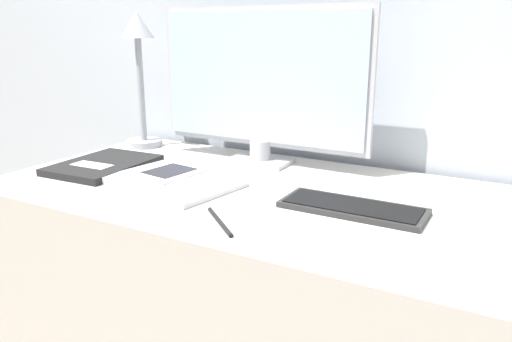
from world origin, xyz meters
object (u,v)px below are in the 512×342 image
Objects in this scene: desk_lamp at (139,59)px; notebook at (104,165)px; keyboard at (353,208)px; ereader at (169,172)px; pen at (220,222)px; laptop at (173,181)px; monitor at (261,84)px.

notebook is at bearing -71.91° from desk_lamp.
ereader reaches higher than keyboard.
keyboard reaches higher than pen.
laptop is 0.26m from notebook.
desk_lamp is at bearing 179.60° from monitor.
laptop is at bearing -175.04° from keyboard.
desk_lamp is at bearing 140.06° from laptop.
desk_lamp reaches higher than keyboard.
ereader is 0.48m from desk_lamp.
laptop is (-0.44, -0.04, 0.00)m from keyboard.
ereader is at bearing -1.12° from notebook.
monitor reaches higher than desk_lamp.
laptop is 0.04m from ereader.
ereader is (-0.03, 0.02, 0.01)m from laptop.
monitor is 0.35m from ereader.
notebook is at bearing -143.11° from monitor.
pen is at bearing -135.92° from keyboard.
ereader is at bearing -177.91° from keyboard.
laptop is at bearing -39.94° from desk_lamp.
notebook reaches higher than pen.
keyboard is at bearing -34.96° from monitor.
notebook is 2.37× the size of pen.
monitor is 0.48m from notebook.
monitor is at bearing 72.96° from laptop.
keyboard is at bearing -17.67° from desk_lamp.
notebook reaches higher than laptop.
monitor is 1.50× the size of desk_lamp.
keyboard is at bearing 1.03° from notebook.
desk_lamp is (-0.34, 0.29, 0.26)m from laptop.
desk_lamp is (-0.31, 0.26, 0.25)m from ereader.
desk_lamp is at bearing 142.54° from pen.
keyboard is at bearing 4.96° from laptop.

